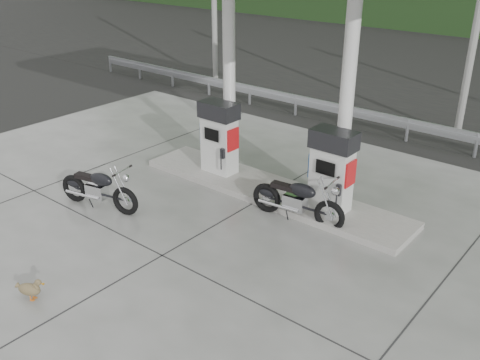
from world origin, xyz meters
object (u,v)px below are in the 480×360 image
Objects in this scene: gas_pump_right at (332,170)px; motorcycle_right at (297,200)px; gas_pump_left at (219,137)px; motorcycle_left at (99,189)px; duck at (29,290)px.

motorcycle_right is at bearing -119.13° from gas_pump_right.
gas_pump_left and gas_pump_right have the same top height.
motorcycle_right is at bearing 18.77° from motorcycle_left.
motorcycle_left is 3.37m from duck.
gas_pump_left reaches higher than motorcycle_right.
motorcycle_right is (3.77, 2.32, 0.02)m from motorcycle_left.
duck is (1.81, -2.83, -0.29)m from motorcycle_left.
gas_pump_left reaches higher than duck.
gas_pump_right reaches higher than motorcycle_left.
duck is at bearing -116.94° from motorcycle_right.
gas_pump_left is 3.21m from motorcycle_left.
motorcycle_right is at bearing 44.61° from duck.
motorcycle_left is at bearing -107.56° from gas_pump_left.
motorcycle_left is (-0.95, -3.01, -0.58)m from gas_pump_left.
motorcycle_left is at bearing 98.05° from duck.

